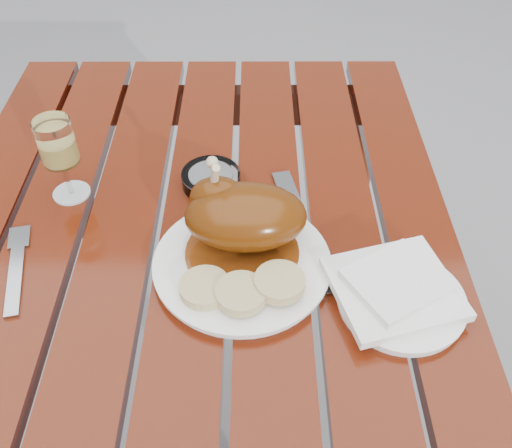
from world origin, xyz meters
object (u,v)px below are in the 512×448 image
at_px(ashtray, 211,179).
at_px(wine_glass, 62,160).
at_px(dinner_plate, 242,264).
at_px(table, 206,399).
at_px(side_plate, 401,301).

bearing_deg(ashtray, wine_glass, -174.25).
xyz_separation_m(dinner_plate, wine_glass, (-0.28, 0.16, 0.06)).
xyz_separation_m(wine_glass, ashtray, (0.23, 0.02, -0.06)).
relative_size(table, wine_glass, 8.46).
xyz_separation_m(dinner_plate, side_plate, (0.22, -0.06, -0.00)).
height_order(dinner_plate, side_plate, dinner_plate).
bearing_deg(side_plate, dinner_plate, 163.28).
distance_m(wine_glass, side_plate, 0.55).
bearing_deg(table, dinner_plate, 1.87).
distance_m(dinner_plate, side_plate, 0.23).
height_order(dinner_plate, ashtray, ashtray).
height_order(side_plate, ashtray, ashtray).
relative_size(wine_glass, ashtray, 1.46).
relative_size(dinner_plate, side_plate, 1.46).
height_order(table, ashtray, ashtray).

